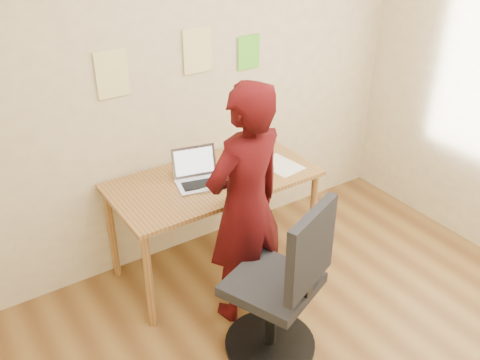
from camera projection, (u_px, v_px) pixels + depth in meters
room at (387, 182)px, 2.34m from camera, size 3.58×3.58×2.78m
desk at (214, 189)px, 3.65m from camera, size 1.40×0.70×0.74m
laptop at (198, 175)px, 3.53m from camera, size 0.35×0.33×0.22m
paper_sheet at (280, 165)px, 3.76m from camera, size 0.25×0.33×0.00m
phone at (263, 179)px, 3.58m from camera, size 0.08×0.12×0.01m
wall_note_left at (112, 74)px, 3.27m from camera, size 0.21×0.00×0.30m
wall_note_mid at (197, 51)px, 3.54m from camera, size 0.21×0.00×0.30m
wall_note_right at (249, 52)px, 3.77m from camera, size 0.18×0.00×0.24m
office_chair at (282, 293)px, 3.03m from camera, size 0.61×0.62×1.06m
person at (245, 207)px, 3.19m from camera, size 0.63×0.46×1.58m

